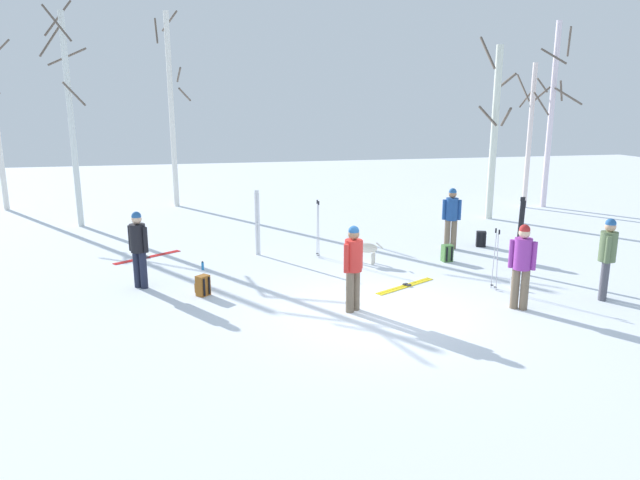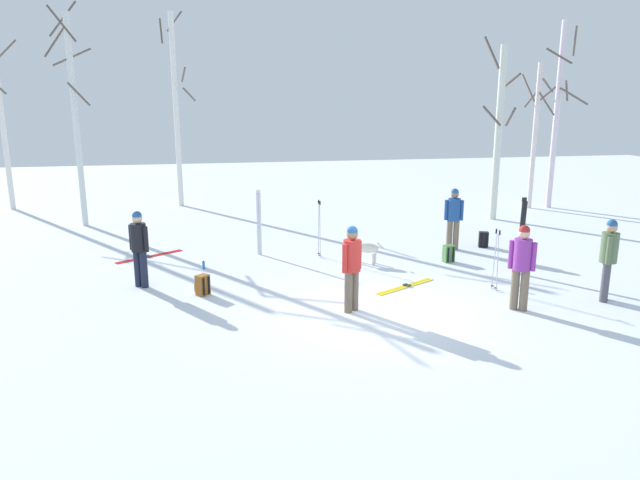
# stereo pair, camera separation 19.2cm
# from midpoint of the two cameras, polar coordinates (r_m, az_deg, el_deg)

# --- Properties ---
(ground_plane) EXTENTS (60.00, 60.00, 0.00)m
(ground_plane) POSITION_cam_midpoint_polar(r_m,az_deg,el_deg) (11.41, 5.69, -7.14)
(ground_plane) COLOR white
(person_0) EXTENTS (0.45, 0.34, 1.72)m
(person_0) POSITION_cam_midpoint_polar(r_m,az_deg,el_deg) (11.15, 2.82, -2.28)
(person_0) COLOR #72604C
(person_0) RESTS_ON ground_plane
(person_1) EXTENTS (0.50, 0.34, 1.72)m
(person_1) POSITION_cam_midpoint_polar(r_m,az_deg,el_deg) (16.40, 12.57, 2.49)
(person_1) COLOR #72604C
(person_1) RESTS_ON ground_plane
(person_2) EXTENTS (0.43, 0.36, 1.72)m
(person_2) POSITION_cam_midpoint_polar(r_m,az_deg,el_deg) (11.89, 18.94, -2.00)
(person_2) COLOR #72604C
(person_2) RESTS_ON ground_plane
(person_3) EXTENTS (0.43, 0.36, 1.72)m
(person_3) POSITION_cam_midpoint_polar(r_m,az_deg,el_deg) (13.20, -17.93, -0.44)
(person_3) COLOR #1E2338
(person_3) RESTS_ON ground_plane
(person_4) EXTENTS (0.36, 0.43, 1.72)m
(person_4) POSITION_cam_midpoint_polar(r_m,az_deg,el_deg) (13.16, 26.18, -1.22)
(person_4) COLOR #4C4C56
(person_4) RESTS_ON ground_plane
(dog) EXTENTS (0.80, 0.50, 0.57)m
(dog) POSITION_cam_midpoint_polar(r_m,az_deg,el_deg) (14.69, 4.03, -0.84)
(dog) COLOR beige
(dog) RESTS_ON ground_plane
(ski_pair_planted_0) EXTENTS (0.12, 0.09, 1.76)m
(ski_pair_planted_0) POSITION_cam_midpoint_polar(r_m,az_deg,el_deg) (15.46, -6.56, 1.68)
(ski_pair_planted_0) COLOR white
(ski_pair_planted_0) RESTS_ON ground_plane
(ski_pair_planted_1) EXTENTS (0.17, 0.03, 1.85)m
(ski_pair_planted_1) POSITION_cam_midpoint_polar(r_m,az_deg,el_deg) (14.46, 18.81, 0.41)
(ski_pair_planted_1) COLOR black
(ski_pair_planted_1) RESTS_ON ground_plane
(ski_pair_lying_0) EXTENTS (1.63, 0.99, 0.05)m
(ski_pair_lying_0) POSITION_cam_midpoint_polar(r_m,az_deg,el_deg) (13.03, 8.05, -4.52)
(ski_pair_lying_0) COLOR yellow
(ski_pair_lying_0) RESTS_ON ground_plane
(ski_pair_lying_1) EXTENTS (1.69, 1.23, 0.05)m
(ski_pair_lying_1) POSITION_cam_midpoint_polar(r_m,az_deg,el_deg) (15.98, -17.03, -1.63)
(ski_pair_lying_1) COLOR red
(ski_pair_lying_1) RESTS_ON ground_plane
(ski_poles_0) EXTENTS (0.07, 0.29, 1.52)m
(ski_poles_0) POSITION_cam_midpoint_polar(r_m,az_deg,el_deg) (15.16, -0.57, 1.28)
(ski_poles_0) COLOR #B2B2BC
(ski_poles_0) RESTS_ON ground_plane
(ski_poles_1) EXTENTS (0.07, 0.24, 1.36)m
(ski_poles_1) POSITION_cam_midpoint_polar(r_m,az_deg,el_deg) (13.05, 16.60, -1.65)
(ski_poles_1) COLOR #B2B2BC
(ski_poles_1) RESTS_ON ground_plane
(backpack_0) EXTENTS (0.28, 0.30, 0.44)m
(backpack_0) POSITION_cam_midpoint_polar(r_m,az_deg,el_deg) (15.20, 12.10, -1.29)
(backpack_0) COLOR #4C7F3F
(backpack_0) RESTS_ON ground_plane
(backpack_1) EXTENTS (0.34, 0.35, 0.44)m
(backpack_1) POSITION_cam_midpoint_polar(r_m,az_deg,el_deg) (12.53, -11.97, -4.45)
(backpack_1) COLOR #99591E
(backpack_1) RESTS_ON ground_plane
(backpack_2) EXTENTS (0.31, 0.34, 0.44)m
(backpack_2) POSITION_cam_midpoint_polar(r_m,az_deg,el_deg) (17.02, 15.33, 0.09)
(backpack_2) COLOR black
(backpack_2) RESTS_ON ground_plane
(water_bottle_0) EXTENTS (0.06, 0.06, 0.22)m
(water_bottle_0) POSITION_cam_midpoint_polar(r_m,az_deg,el_deg) (14.43, -11.91, -2.53)
(water_bottle_0) COLOR #1E72BF
(water_bottle_0) RESTS_ON ground_plane
(water_bottle_1) EXTENTS (0.07, 0.07, 0.25)m
(water_bottle_1) POSITION_cam_midpoint_polar(r_m,az_deg,el_deg) (13.40, 18.07, -4.07)
(water_bottle_1) COLOR silver
(water_bottle_1) RESTS_ON ground_plane
(birch_tree_1) EXTENTS (1.31, 1.26, 7.16)m
(birch_tree_1) POSITION_cam_midpoint_polar(r_m,az_deg,el_deg) (20.46, -23.74, 11.30)
(birch_tree_1) COLOR silver
(birch_tree_1) RESTS_ON ground_plane
(birch_tree_2) EXTENTS (1.22, 1.19, 7.39)m
(birch_tree_2) POSITION_cam_midpoint_polar(r_m,az_deg,el_deg) (23.42, -14.71, 12.50)
(birch_tree_2) COLOR white
(birch_tree_2) RESTS_ON ground_plane
(birch_tree_3) EXTENTS (1.12, 1.10, 6.17)m
(birch_tree_3) POSITION_cam_midpoint_polar(r_m,az_deg,el_deg) (20.94, 16.61, 10.32)
(birch_tree_3) COLOR silver
(birch_tree_3) RESTS_ON ground_plane
(birch_tree_4) EXTENTS (1.05, 1.02, 5.47)m
(birch_tree_4) POSITION_cam_midpoint_polar(r_m,az_deg,el_deg) (23.73, 19.83, 9.90)
(birch_tree_4) COLOR silver
(birch_tree_4) RESTS_ON ground_plane
(birch_tree_5) EXTENTS (1.60, 1.56, 6.97)m
(birch_tree_5) POSITION_cam_midpoint_polar(r_m,az_deg,el_deg) (24.10, 21.74, 11.58)
(birch_tree_5) COLOR silver
(birch_tree_5) RESTS_ON ground_plane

